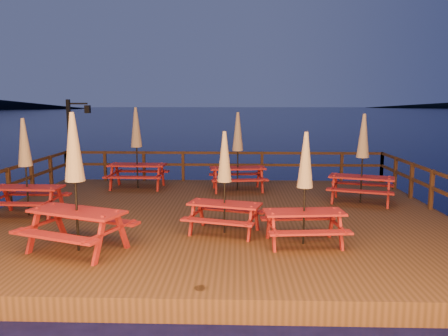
# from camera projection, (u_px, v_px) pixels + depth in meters

# --- Properties ---
(ground) EXTENTS (500.00, 500.00, 0.00)m
(ground) POSITION_uv_depth(u_px,v_px,m) (216.00, 229.00, 11.51)
(ground) COLOR black
(ground) RESTS_ON ground
(deck) EXTENTS (12.00, 10.00, 0.40)m
(deck) POSITION_uv_depth(u_px,v_px,m) (216.00, 221.00, 11.48)
(deck) COLOR #452C16
(deck) RESTS_ON ground
(deck_piles) EXTENTS (11.44, 9.44, 1.40)m
(deck_piles) POSITION_uv_depth(u_px,v_px,m) (216.00, 240.00, 11.56)
(deck_piles) COLOR #392512
(deck_piles) RESTS_ON ground
(railing) EXTENTS (11.80, 9.75, 1.10)m
(railing) POSITION_uv_depth(u_px,v_px,m) (219.00, 174.00, 13.09)
(railing) COLOR #392512
(railing) RESTS_ON deck
(lamp_post) EXTENTS (0.85, 0.18, 3.00)m
(lamp_post) POSITION_uv_depth(u_px,v_px,m) (74.00, 133.00, 15.85)
(lamp_post) COLOR black
(lamp_post) RESTS_ON deck
(picnic_table_0) EXTENTS (1.96, 1.63, 2.73)m
(picnic_table_0) POSITION_uv_depth(u_px,v_px,m) (137.00, 147.00, 14.71)
(picnic_table_0) COLOR maroon
(picnic_table_0) RESTS_ON deck
(picnic_table_1) EXTENTS (2.34, 2.14, 2.72)m
(picnic_table_1) POSITION_uv_depth(u_px,v_px,m) (75.00, 180.00, 8.43)
(picnic_table_1) COLOR maroon
(picnic_table_1) RESTS_ON deck
(picnic_table_2) EXTENTS (1.74, 1.48, 2.33)m
(picnic_table_2) POSITION_uv_depth(u_px,v_px,m) (305.00, 187.00, 8.86)
(picnic_table_2) COLOR maroon
(picnic_table_2) RESTS_ON deck
(picnic_table_3) EXTENTS (1.98, 1.71, 2.58)m
(picnic_table_3) POSITION_uv_depth(u_px,v_px,m) (238.00, 150.00, 14.30)
(picnic_table_3) COLOR maroon
(picnic_table_3) RESTS_ON deck
(picnic_table_4) EXTENTS (1.89, 1.70, 2.28)m
(picnic_table_4) POSITION_uv_depth(u_px,v_px,m) (224.00, 181.00, 9.64)
(picnic_table_4) COLOR maroon
(picnic_table_4) RESTS_ON deck
(picnic_table_5) EXTENTS (1.79, 1.48, 2.51)m
(picnic_table_5) POSITION_uv_depth(u_px,v_px,m) (26.00, 166.00, 11.14)
(picnic_table_5) COLOR maroon
(picnic_table_5) RESTS_ON deck
(picnic_table_6) EXTENTS (2.19, 1.99, 2.58)m
(picnic_table_6) POSITION_uv_depth(u_px,v_px,m) (362.00, 157.00, 12.56)
(picnic_table_6) COLOR maroon
(picnic_table_6) RESTS_ON deck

